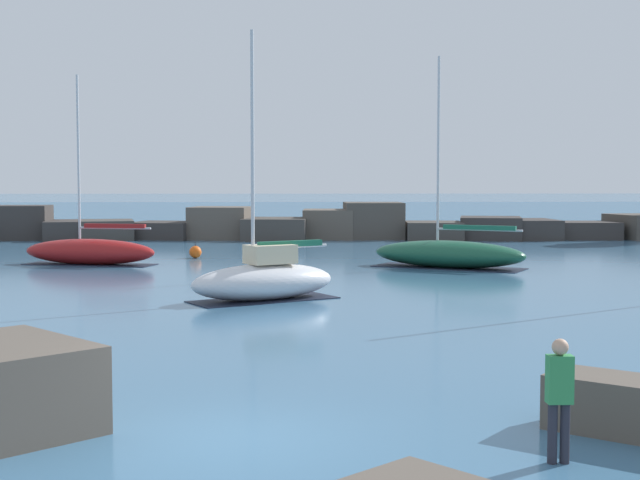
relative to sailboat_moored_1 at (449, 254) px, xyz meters
name	(u,v)px	position (x,y,z in m)	size (l,w,h in m)	color
ground_plane	(232,440)	(-8.40, -27.72, -0.66)	(600.00, 600.00, 0.00)	#3D6B8E
open_sea_beyond	(282,211)	(-8.40, 81.29, -0.66)	(400.00, 116.00, 0.01)	#2D5B7F
breakwater_jetty	(279,225)	(-8.16, 21.27, 0.31)	(69.10, 6.60, 2.58)	brown
foreground_rocks	(295,401)	(-7.41, -27.47, -0.11)	(16.12, 8.62, 1.42)	#423D38
sailboat_moored_1	(449,254)	(0.00, 0.00, 0.00)	(7.59, 5.75, 9.88)	#195138
sailboat_moored_2	(90,251)	(-17.21, 2.19, 0.00)	(7.00, 3.48, 9.19)	maroon
sailboat_moored_3	(264,279)	(-8.35, -11.19, 0.06)	(5.57, 4.30, 9.07)	silver
mooring_buoy_orange_near	(195,252)	(-12.45, 5.72, -0.33)	(0.65, 0.65, 0.85)	#EA5914
person_on_rocks	(559,393)	(-3.66, -29.03, 0.35)	(0.36, 0.24, 1.80)	#282833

